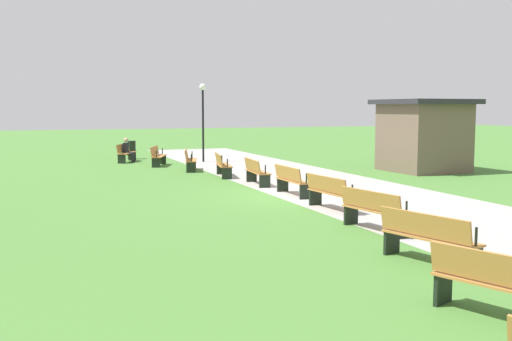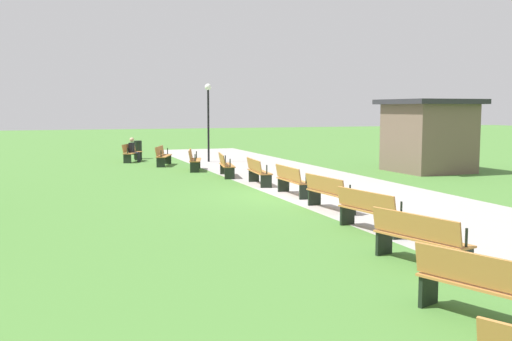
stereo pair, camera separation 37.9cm
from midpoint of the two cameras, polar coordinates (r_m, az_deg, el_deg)
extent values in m
plane|color=#477A33|center=(17.92, 3.04, -2.40)|extent=(120.00, 120.00, 0.00)
cube|color=#A39E99|center=(18.80, 8.56, -2.06)|extent=(41.85, 5.19, 0.01)
cube|color=#B27538|center=(29.69, -12.69, 1.67)|extent=(1.81, 1.19, 0.04)
cube|color=#B27538|center=(29.74, -13.07, 2.14)|extent=(1.67, 0.89, 0.40)
cube|color=black|center=(30.51, -12.19, 1.35)|extent=(0.22, 0.36, 0.43)
cylinder|color=black|center=(30.48, -12.17, 2.09)|extent=(0.06, 0.06, 0.30)
cube|color=black|center=(28.92, -13.19, 1.08)|extent=(0.22, 0.36, 0.43)
cylinder|color=black|center=(28.88, -13.17, 1.86)|extent=(0.06, 0.06, 0.30)
cube|color=#B27538|center=(27.42, -9.72, 1.38)|extent=(1.84, 1.05, 0.04)
cube|color=#B27538|center=(27.44, -10.14, 1.88)|extent=(1.72, 0.74, 0.40)
cube|color=black|center=(28.27, -9.42, 1.05)|extent=(0.19, 0.37, 0.43)
cylinder|color=black|center=(28.23, -9.40, 1.85)|extent=(0.06, 0.06, 0.30)
cube|color=black|center=(26.62, -10.02, 0.74)|extent=(0.19, 0.37, 0.43)
cylinder|color=black|center=(26.58, -10.00, 1.58)|extent=(0.06, 0.06, 0.30)
cube|color=#B27538|center=(25.10, -6.69, 1.01)|extent=(1.85, 0.91, 0.04)
cube|color=#B27538|center=(25.09, -7.16, 1.55)|extent=(1.76, 0.59, 0.40)
cube|color=black|center=(25.96, -6.64, 0.66)|extent=(0.16, 0.38, 0.43)
cylinder|color=black|center=(25.92, -6.60, 1.53)|extent=(0.05, 0.05, 0.30)
cube|color=black|center=(24.28, -6.74, 0.29)|extent=(0.16, 0.38, 0.43)
cylinder|color=black|center=(24.25, -6.71, 1.22)|extent=(0.05, 0.05, 0.30)
cube|color=#B27538|center=(22.73, -3.58, 0.52)|extent=(1.85, 0.76, 0.04)
cube|color=#B27538|center=(22.68, -4.09, 1.12)|extent=(1.79, 0.43, 0.40)
cube|color=black|center=(23.58, -3.82, 0.15)|extent=(0.13, 0.38, 0.43)
cylinder|color=black|center=(23.55, -3.77, 1.10)|extent=(0.05, 0.05, 0.30)
cube|color=black|center=(21.92, -3.32, -0.30)|extent=(0.13, 0.38, 0.43)
cylinder|color=black|center=(21.88, -3.27, 0.73)|extent=(0.05, 0.05, 0.30)
cube|color=#B27538|center=(20.31, -0.35, -0.13)|extent=(1.83, 0.60, 0.04)
cube|color=#B27538|center=(20.23, -0.90, 0.54)|extent=(1.80, 0.27, 0.40)
cube|color=black|center=(21.14, -0.94, -0.52)|extent=(0.09, 0.38, 0.43)
cylinder|color=black|center=(21.11, -0.89, 0.55)|extent=(0.05, 0.05, 0.30)
cube|color=black|center=(19.53, 0.30, -1.06)|extent=(0.09, 0.38, 0.43)
cylinder|color=black|center=(19.49, 0.35, 0.10)|extent=(0.05, 0.05, 0.30)
cube|color=#B27538|center=(17.86, 3.05, -0.98)|extent=(1.80, 0.44, 0.04)
cube|color=#B27538|center=(17.75, 2.46, -0.23)|extent=(1.80, 0.10, 0.40)
cube|color=black|center=(18.66, 2.00, -1.40)|extent=(0.06, 0.37, 0.43)
cylinder|color=black|center=(18.62, 2.07, -0.19)|extent=(0.04, 0.04, 0.30)
cube|color=black|center=(17.13, 4.18, -2.07)|extent=(0.06, 0.37, 0.43)
cylinder|color=black|center=(17.09, 4.25, -0.76)|extent=(0.04, 0.04, 0.30)
cube|color=#B27538|center=(15.38, 6.70, -2.14)|extent=(1.83, 0.60, 0.04)
cube|color=#B27538|center=(15.25, 6.08, -1.29)|extent=(1.80, 0.27, 0.40)
cube|color=black|center=(16.13, 5.08, -2.59)|extent=(0.09, 0.38, 0.43)
cylinder|color=black|center=(16.08, 5.15, -1.19)|extent=(0.05, 0.05, 0.30)
cube|color=black|center=(14.73, 8.45, -3.45)|extent=(0.09, 0.38, 0.43)
cylinder|color=black|center=(14.68, 8.54, -1.92)|extent=(0.05, 0.05, 0.30)
cube|color=#B27538|center=(12.89, 10.74, -3.79)|extent=(1.85, 0.76, 0.04)
cube|color=#B27538|center=(12.72, 10.09, -2.80)|extent=(1.79, 0.43, 0.40)
cube|color=black|center=(13.56, 8.35, -4.26)|extent=(0.13, 0.38, 0.43)
cylinder|color=black|center=(13.51, 8.44, -2.61)|extent=(0.05, 0.05, 0.30)
cube|color=black|center=(12.33, 13.34, -5.39)|extent=(0.13, 0.38, 0.43)
cylinder|color=black|center=(12.28, 13.45, -3.57)|extent=(0.05, 0.05, 0.30)
cube|color=#B27538|center=(10.40, 15.49, -6.25)|extent=(1.85, 0.91, 0.04)
cube|color=#B27538|center=(10.20, 14.83, -5.09)|extent=(1.76, 0.59, 0.40)
cube|color=black|center=(10.98, 11.98, -6.77)|extent=(0.16, 0.38, 0.43)
cylinder|color=black|center=(10.91, 12.10, -4.73)|extent=(0.05, 0.05, 0.30)
cube|color=black|center=(9.97, 19.28, -8.28)|extent=(0.16, 0.38, 0.43)
cylinder|color=black|center=(9.90, 19.43, -6.04)|extent=(0.05, 0.05, 0.30)
cube|color=#B27538|center=(7.95, 21.60, -10.27)|extent=(1.84, 1.05, 0.04)
cube|color=#B27538|center=(7.71, 20.99, -8.88)|extent=(1.72, 0.74, 0.40)
cube|color=black|center=(8.40, 16.33, -10.85)|extent=(0.19, 0.37, 0.43)
cylinder|color=black|center=(8.32, 16.48, -8.21)|extent=(0.06, 0.06, 0.30)
cube|color=black|center=(29.58, -12.80, 2.14)|extent=(0.38, 0.32, 0.50)
sphere|color=tan|center=(29.55, -12.78, 2.89)|extent=(0.22, 0.22, 0.22)
cylinder|color=#23232D|center=(29.63, -12.41, 1.63)|extent=(0.27, 0.38, 0.13)
cylinder|color=#23232D|center=(29.59, -12.07, 1.22)|extent=(0.15, 0.15, 0.43)
cylinder|color=#23232D|center=(29.45, -12.51, 1.60)|extent=(0.27, 0.38, 0.13)
cylinder|color=#23232D|center=(29.42, -12.17, 1.19)|extent=(0.15, 0.15, 0.43)
cylinder|color=black|center=(29.12, -5.50, 4.29)|extent=(0.10, 0.10, 3.52)
sphere|color=white|center=(29.12, -5.54, 8.03)|extent=(0.32, 0.32, 0.32)
cylinder|color=black|center=(31.40, -12.24, 1.95)|extent=(0.42, 0.42, 0.95)
cube|color=brown|center=(25.55, 15.43, 3.05)|extent=(3.00, 2.88, 2.79)
cube|color=#28282D|center=(25.52, 15.53, 6.40)|extent=(3.51, 3.40, 0.20)
camera|label=1|loc=(0.19, -90.63, -0.07)|focal=41.49mm
camera|label=2|loc=(0.19, 89.37, 0.07)|focal=41.49mm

